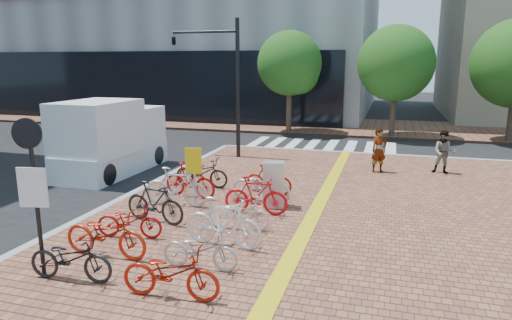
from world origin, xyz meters
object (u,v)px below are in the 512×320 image
(bike_5, at_px, (190,180))
(bike_11, at_px, (256,195))
(bike_13, at_px, (269,179))
(yellow_sign, at_px, (194,166))
(pedestrian_a, at_px, (379,150))
(utility_box, at_px, (274,185))
(bike_3, at_px, (155,202))
(bike_7, at_px, (171,273))
(bike_8, at_px, (200,249))
(box_truck, at_px, (110,139))
(bike_4, at_px, (176,187))
(bike_0, at_px, (71,258))
(bike_1, at_px, (106,234))
(traffic_light_pole, at_px, (208,63))
(bike_6, at_px, (202,172))
(bike_9, at_px, (223,222))
(bike_12, at_px, (261,186))
(notice_sign, at_px, (33,179))
(pedestrian_b, at_px, (444,152))
(bike_2, at_px, (130,221))

(bike_5, distance_m, bike_11, 2.62)
(bike_13, relative_size, yellow_sign, 0.89)
(pedestrian_a, xyz_separation_m, utility_box, (-2.79, -5.28, -0.17))
(bike_3, height_order, utility_box, utility_box)
(bike_11, bearing_deg, bike_7, 175.14)
(bike_8, distance_m, pedestrian_a, 10.18)
(box_truck, bearing_deg, bike_4, -38.18)
(bike_0, relative_size, pedestrian_a, 1.02)
(box_truck, bearing_deg, bike_1, -57.12)
(traffic_light_pole, bearing_deg, bike_8, -68.78)
(bike_4, relative_size, bike_6, 1.02)
(bike_7, bearing_deg, bike_5, 17.60)
(bike_9, relative_size, bike_12, 1.03)
(notice_sign, relative_size, traffic_light_pole, 0.53)
(bike_9, relative_size, yellow_sign, 1.10)
(bike_7, xyz_separation_m, notice_sign, (-2.86, 0.08, 1.50))
(bike_12, relative_size, traffic_light_pole, 0.31)
(bike_5, height_order, utility_box, utility_box)
(bike_1, distance_m, box_truck, 8.67)
(bike_9, xyz_separation_m, bike_11, (0.08, 2.38, -0.04))
(bike_3, distance_m, traffic_light_pole, 9.62)
(bike_6, xyz_separation_m, bike_13, (2.38, -0.13, -0.03))
(bike_7, relative_size, traffic_light_pole, 0.31)
(pedestrian_b, xyz_separation_m, notice_sign, (-8.45, -11.29, 1.17))
(bike_2, relative_size, pedestrian_b, 0.98)
(bike_4, height_order, utility_box, utility_box)
(pedestrian_a, distance_m, traffic_light_pole, 8.23)
(bike_8, height_order, bike_12, bike_12)
(bike_1, height_order, bike_7, bike_1)
(bike_5, height_order, yellow_sign, yellow_sign)
(bike_2, distance_m, bike_4, 2.56)
(bike_9, bearing_deg, pedestrian_a, -14.75)
(bike_1, distance_m, bike_6, 5.83)
(bike_0, height_order, utility_box, utility_box)
(bike_2, relative_size, bike_9, 0.83)
(bike_9, bearing_deg, bike_4, 50.00)
(bike_5, xyz_separation_m, pedestrian_b, (7.87, 5.56, 0.28))
(bike_1, distance_m, bike_5, 4.60)
(bike_4, xyz_separation_m, bike_7, (2.29, -4.89, -0.10))
(bike_6, xyz_separation_m, bike_7, (2.41, -7.04, -0.02))
(bike_9, height_order, traffic_light_pole, traffic_light_pole)
(bike_0, bearing_deg, bike_12, -24.80)
(bike_2, bearing_deg, pedestrian_b, -51.04)
(bike_4, bearing_deg, bike_2, 176.39)
(bike_0, xyz_separation_m, bike_5, (-0.12, 5.74, 0.09))
(bike_1, xyz_separation_m, utility_box, (2.61, 4.39, 0.15))
(bike_7, relative_size, pedestrian_a, 1.08)
(bike_2, relative_size, bike_6, 0.85)
(bike_2, distance_m, bike_5, 3.49)
(bike_6, bearing_deg, bike_4, -174.38)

